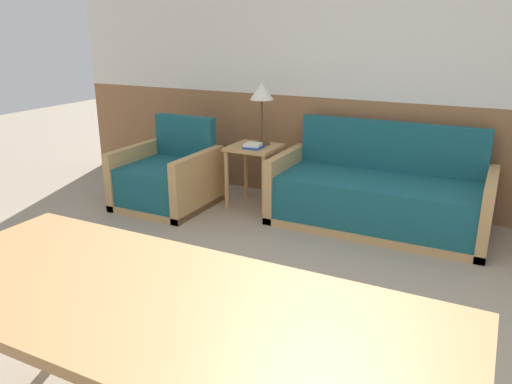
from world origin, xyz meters
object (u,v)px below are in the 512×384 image
at_px(couch, 378,197).
at_px(armchair, 167,180).
at_px(side_table, 254,159).
at_px(table_lamp, 262,95).
at_px(dining_table, 165,317).

height_order(couch, armchair, couch).
height_order(side_table, table_lamp, table_lamp).
height_order(armchair, dining_table, armchair).
distance_m(couch, side_table, 1.19).
relative_size(armchair, dining_table, 0.40).
relative_size(couch, armchair, 2.19).
bearing_deg(table_lamp, armchair, -149.64).
relative_size(couch, table_lamp, 3.09).
xyz_separation_m(couch, side_table, (-1.18, -0.00, 0.20)).
xyz_separation_m(side_table, dining_table, (1.10, -2.83, 0.22)).
bearing_deg(table_lamp, side_table, -115.31).
bearing_deg(side_table, table_lamp, 64.69).
distance_m(armchair, table_lamp, 1.19).
height_order(couch, side_table, couch).
height_order(side_table, dining_table, dining_table).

